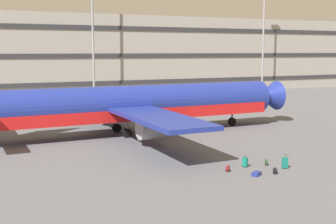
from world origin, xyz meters
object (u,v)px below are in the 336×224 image
object	(u,v)px
suitcase_scuffed	(256,174)
suitcase_purple	(245,162)
backpack_small	(267,163)
backpack_upright	(227,169)
backpack_orange	(275,171)
airliner	(129,105)
suitcase_laid_flat	(285,163)

from	to	relation	value
suitcase_scuffed	suitcase_purple	size ratio (longest dim) A/B	0.97
backpack_small	backpack_upright	distance (m)	3.55
backpack_orange	suitcase_scuffed	bearing A→B (deg)	171.55
suitcase_purple	backpack_upright	bearing A→B (deg)	-162.25
airliner	suitcase_purple	bearing A→B (deg)	-76.93
suitcase_laid_flat	backpack_upright	xyz separation A→B (m)	(-4.22, 0.91, -0.20)
backpack_upright	backpack_small	bearing A→B (deg)	5.20
airliner	backpack_orange	bearing A→B (deg)	-76.01
suitcase_scuffed	backpack_small	xyz separation A→B (m)	(2.24, 1.94, 0.09)
suitcase_purple	backpack_orange	bearing A→B (deg)	-70.33
backpack_small	airliner	bearing A→B (deg)	108.62
suitcase_scuffed	backpack_upright	world-z (taller)	backpack_upright
airliner	backpack_small	size ratio (longest dim) A/B	72.76
backpack_small	suitcase_scuffed	bearing A→B (deg)	-139.16
suitcase_laid_flat	airliner	bearing A→B (deg)	109.45
suitcase_scuffed	backpack_orange	bearing A→B (deg)	-8.45
airliner	suitcase_scuffed	bearing A→B (deg)	-80.20
suitcase_laid_flat	backpack_orange	bearing A→B (deg)	-149.00
backpack_orange	suitcase_purple	bearing A→B (deg)	109.67
backpack_small	backpack_orange	distance (m)	2.31
backpack_orange	suitcase_laid_flat	bearing A→B (deg)	31.00
suitcase_scuffed	backpack_orange	distance (m)	1.42
backpack_small	backpack_upright	world-z (taller)	backpack_upright
airliner	backpack_upright	bearing A→B (deg)	-83.76
suitcase_scuffed	suitcase_purple	xyz separation A→B (m)	(0.54, 2.20, 0.25)
suitcase_purple	suitcase_laid_flat	bearing A→B (deg)	-31.95
airliner	suitcase_purple	distance (m)	16.05
suitcase_scuffed	backpack_upright	distance (m)	2.07
suitcase_laid_flat	backpack_upright	size ratio (longest dim) A/B	1.97
airliner	backpack_upright	distance (m)	16.35
backpack_upright	suitcase_scuffed	bearing A→B (deg)	-51.33
airliner	backpack_orange	world-z (taller)	airliner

